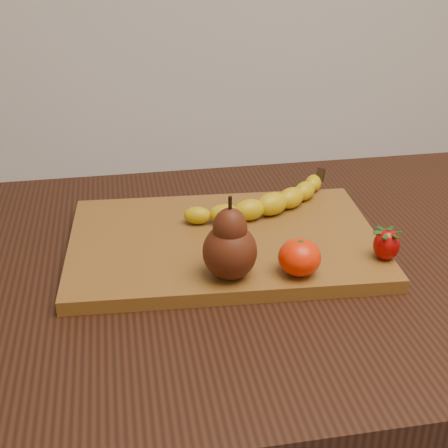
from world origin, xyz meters
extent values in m
cube|color=black|center=(0.00, 0.00, 0.74)|extent=(1.00, 0.70, 0.04)
cylinder|color=black|center=(-0.45, 0.30, 0.36)|extent=(0.05, 0.05, 0.72)
cylinder|color=black|center=(0.45, 0.30, 0.36)|extent=(0.05, 0.05, 0.72)
cube|color=brown|center=(-0.08, 0.03, 0.77)|extent=(0.47, 0.33, 0.02)
ellipsoid|color=red|center=(0.00, -0.09, 0.80)|extent=(0.07, 0.07, 0.05)
camera|label=1|loc=(-0.23, -0.76, 1.21)|focal=50.00mm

